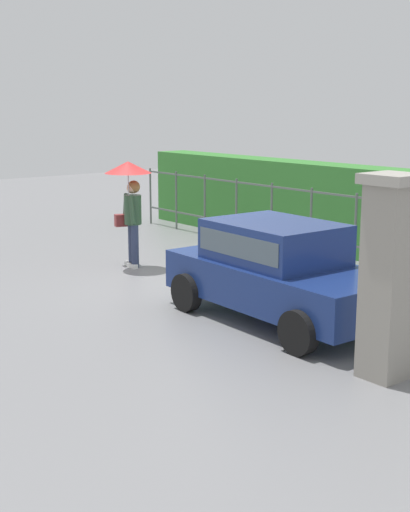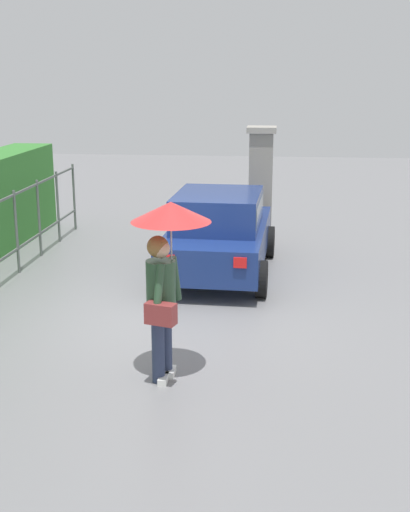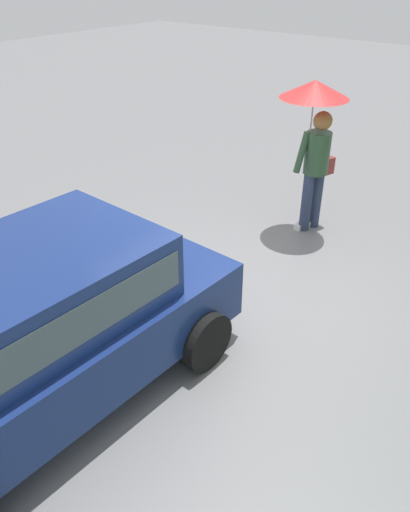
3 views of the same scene
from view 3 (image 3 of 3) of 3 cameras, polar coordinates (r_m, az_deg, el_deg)
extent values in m
plane|color=slate|center=(5.94, 4.05, -4.78)|extent=(40.00, 40.00, 0.00)
cube|color=navy|center=(4.62, -18.57, -9.78)|extent=(3.76, 1.77, 0.60)
cube|color=navy|center=(4.32, -18.25, -2.82)|extent=(1.95, 1.51, 0.60)
cube|color=#4C5B66|center=(4.31, -18.30, -2.60)|extent=(1.80, 1.52, 0.33)
cylinder|color=black|center=(4.87, 0.04, -9.64)|extent=(0.61, 0.20, 0.60)
cylinder|color=black|center=(5.88, -12.49, -2.38)|extent=(0.61, 0.20, 0.60)
cube|color=red|center=(5.13, 2.03, -1.21)|extent=(0.07, 0.20, 0.16)
cube|color=red|center=(5.79, -6.48, 2.63)|extent=(0.07, 0.20, 0.16)
cylinder|color=#2D3856|center=(7.32, 11.51, 5.99)|extent=(0.15, 0.15, 0.86)
cylinder|color=#2D3856|center=(7.46, 12.60, 6.34)|extent=(0.15, 0.15, 0.86)
cube|color=white|center=(7.53, 10.88, 3.48)|extent=(0.26, 0.10, 0.08)
cube|color=white|center=(7.66, 11.95, 3.87)|extent=(0.26, 0.10, 0.08)
cylinder|color=#2D4C33|center=(7.12, 12.71, 11.41)|extent=(0.34, 0.34, 0.58)
sphere|color=#DBAD89|center=(6.99, 13.12, 14.71)|extent=(0.22, 0.22, 0.22)
sphere|color=olive|center=(6.97, 13.33, 14.80)|extent=(0.25, 0.25, 0.25)
cylinder|color=#2D4C33|center=(7.01, 10.99, 11.54)|extent=(0.24, 0.15, 0.56)
cylinder|color=#2D4C33|center=(7.32, 13.49, 12.09)|extent=(0.24, 0.15, 0.56)
cylinder|color=#B2B2B7|center=(7.02, 11.97, 14.19)|extent=(0.02, 0.02, 0.77)
cone|color=red|center=(6.90, 12.44, 18.14)|extent=(0.91, 0.91, 0.23)
cube|color=maroon|center=(7.46, 13.23, 10.29)|extent=(0.25, 0.37, 0.24)
camera|label=1|loc=(11.90, -80.30, 4.07)|focal=49.93mm
camera|label=2|loc=(14.02, 24.59, 29.03)|focal=47.88mm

